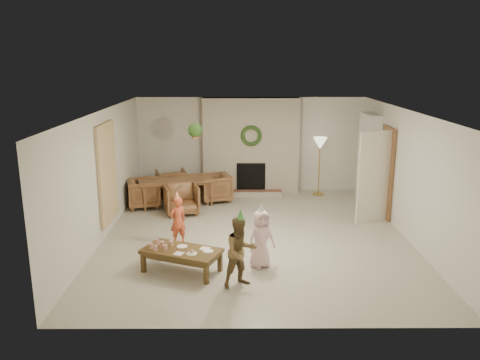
{
  "coord_description": "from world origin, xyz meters",
  "views": [
    {
      "loc": [
        -0.34,
        -9.22,
        3.46
      ],
      "look_at": [
        -0.3,
        0.4,
        1.05
      ],
      "focal_mm": 36.16,
      "sensor_mm": 36.0,
      "label": 1
    }
  ],
  "objects_px": {
    "dining_chair_left": "(144,193)",
    "child_red": "(178,221)",
    "dining_table": "(176,192)",
    "child_plaid": "(241,252)",
    "dining_chair_far": "(171,183)",
    "dining_chair_right": "(215,188)",
    "child_pink": "(261,239)",
    "coffee_table_top": "(181,251)",
    "dining_chair_near": "(182,199)"
  },
  "relations": [
    {
      "from": "dining_chair_near",
      "to": "child_plaid",
      "type": "distance_m",
      "value": 3.89
    },
    {
      "from": "dining_chair_far",
      "to": "child_red",
      "type": "distance_m",
      "value": 3.41
    },
    {
      "from": "dining_chair_left",
      "to": "child_red",
      "type": "relative_size",
      "value": 0.82
    },
    {
      "from": "dining_chair_near",
      "to": "dining_chair_right",
      "type": "bearing_deg",
      "value": 38.66
    },
    {
      "from": "dining_chair_near",
      "to": "dining_chair_far",
      "type": "relative_size",
      "value": 1.0
    },
    {
      "from": "dining_chair_far",
      "to": "child_red",
      "type": "relative_size",
      "value": 0.82
    },
    {
      "from": "dining_chair_left",
      "to": "child_pink",
      "type": "xyz_separation_m",
      "value": [
        2.65,
        -3.46,
        0.16
      ]
    },
    {
      "from": "child_pink",
      "to": "dining_table",
      "type": "bearing_deg",
      "value": 89.27
    },
    {
      "from": "coffee_table_top",
      "to": "child_pink",
      "type": "height_order",
      "value": "child_pink"
    },
    {
      "from": "dining_chair_right",
      "to": "dining_chair_left",
      "type": "bearing_deg",
      "value": -90.0
    },
    {
      "from": "dining_chair_left",
      "to": "child_red",
      "type": "height_order",
      "value": "child_red"
    },
    {
      "from": "dining_table",
      "to": "dining_chair_right",
      "type": "height_order",
      "value": "dining_chair_right"
    },
    {
      "from": "coffee_table_top",
      "to": "dining_chair_right",
      "type": "bearing_deg",
      "value": 107.36
    },
    {
      "from": "child_pink",
      "to": "child_red",
      "type": "bearing_deg",
      "value": 117.34
    },
    {
      "from": "child_plaid",
      "to": "child_pink",
      "type": "height_order",
      "value": "child_plaid"
    },
    {
      "from": "child_pink",
      "to": "dining_chair_right",
      "type": "bearing_deg",
      "value": 75.67
    },
    {
      "from": "dining_table",
      "to": "child_pink",
      "type": "xyz_separation_m",
      "value": [
        1.9,
        -3.68,
        0.19
      ]
    },
    {
      "from": "dining_chair_right",
      "to": "child_plaid",
      "type": "xyz_separation_m",
      "value": [
        0.61,
        -4.66,
        0.22
      ]
    },
    {
      "from": "dining_chair_near",
      "to": "dining_chair_far",
      "type": "bearing_deg",
      "value": 90.0
    },
    {
      "from": "dining_chair_near",
      "to": "dining_chair_far",
      "type": "distance_m",
      "value": 1.56
    },
    {
      "from": "coffee_table_top",
      "to": "child_plaid",
      "type": "relative_size",
      "value": 1.14
    },
    {
      "from": "dining_chair_far",
      "to": "child_plaid",
      "type": "xyz_separation_m",
      "value": [
        1.76,
        -5.14,
        0.22
      ]
    },
    {
      "from": "dining_chair_left",
      "to": "child_pink",
      "type": "bearing_deg",
      "value": -158.64
    },
    {
      "from": "child_red",
      "to": "dining_chair_far",
      "type": "bearing_deg",
      "value": -113.04
    },
    {
      "from": "dining_chair_left",
      "to": "child_plaid",
      "type": "distance_m",
      "value": 4.77
    },
    {
      "from": "child_red",
      "to": "child_pink",
      "type": "distance_m",
      "value": 1.87
    },
    {
      "from": "dining_chair_left",
      "to": "coffee_table_top",
      "type": "height_order",
      "value": "dining_chair_left"
    },
    {
      "from": "dining_chair_right",
      "to": "child_pink",
      "type": "distance_m",
      "value": 4.06
    },
    {
      "from": "child_pink",
      "to": "child_plaid",
      "type": "bearing_deg",
      "value": -144.3
    },
    {
      "from": "dining_table",
      "to": "child_plaid",
      "type": "relative_size",
      "value": 1.57
    },
    {
      "from": "dining_chair_right",
      "to": "child_plaid",
      "type": "relative_size",
      "value": 0.67
    },
    {
      "from": "dining_chair_far",
      "to": "dining_chair_right",
      "type": "xyz_separation_m",
      "value": [
        1.15,
        -0.48,
        0.0
      ]
    },
    {
      "from": "child_plaid",
      "to": "dining_table",
      "type": "bearing_deg",
      "value": 82.7
    },
    {
      "from": "dining_chair_right",
      "to": "coffee_table_top",
      "type": "xyz_separation_m",
      "value": [
        -0.37,
        -4.14,
        0.02
      ]
    },
    {
      "from": "child_plaid",
      "to": "child_pink",
      "type": "bearing_deg",
      "value": 37.05
    },
    {
      "from": "dining_chair_left",
      "to": "child_pink",
      "type": "relative_size",
      "value": 0.75
    },
    {
      "from": "dining_chair_near",
      "to": "dining_chair_right",
      "type": "xyz_separation_m",
      "value": [
        0.72,
        1.02,
        0.0
      ]
    },
    {
      "from": "coffee_table_top",
      "to": "child_red",
      "type": "xyz_separation_m",
      "value": [
        -0.21,
        1.26,
        0.1
      ]
    },
    {
      "from": "dining_chair_right",
      "to": "child_pink",
      "type": "xyz_separation_m",
      "value": [
        0.97,
        -3.95,
        0.16
      ]
    },
    {
      "from": "dining_chair_near",
      "to": "coffee_table_top",
      "type": "relative_size",
      "value": 0.59
    },
    {
      "from": "dining_table",
      "to": "dining_chair_right",
      "type": "bearing_deg",
      "value": 0.0
    },
    {
      "from": "dining_chair_near",
      "to": "child_plaid",
      "type": "xyz_separation_m",
      "value": [
        1.33,
        -3.64,
        0.22
      ]
    },
    {
      "from": "child_red",
      "to": "child_plaid",
      "type": "relative_size",
      "value": 0.82
    },
    {
      "from": "dining_chair_far",
      "to": "child_pink",
      "type": "height_order",
      "value": "child_pink"
    },
    {
      "from": "dining_table",
      "to": "dining_chair_near",
      "type": "xyz_separation_m",
      "value": [
        0.22,
        -0.75,
        0.03
      ]
    },
    {
      "from": "dining_table",
      "to": "child_pink",
      "type": "relative_size",
      "value": 1.76
    },
    {
      "from": "dining_chair_near",
      "to": "child_pink",
      "type": "height_order",
      "value": "child_pink"
    },
    {
      "from": "dining_chair_far",
      "to": "coffee_table_top",
      "type": "distance_m",
      "value": 4.69
    },
    {
      "from": "dining_chair_far",
      "to": "child_plaid",
      "type": "relative_size",
      "value": 0.67
    },
    {
      "from": "dining_table",
      "to": "dining_chair_near",
      "type": "distance_m",
      "value": 0.78
    }
  ]
}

